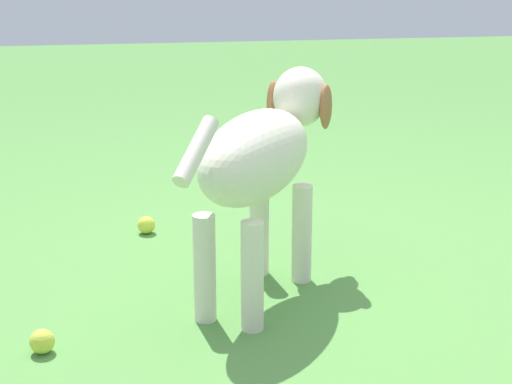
% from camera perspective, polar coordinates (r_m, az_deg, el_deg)
% --- Properties ---
extents(ground, '(14.00, 14.00, 0.00)m').
position_cam_1_polar(ground, '(2.59, 4.32, -6.69)').
color(ground, '#548C42').
extents(dog, '(0.60, 0.84, 0.66)m').
position_cam_1_polar(dog, '(2.42, 0.55, 2.55)').
color(dog, silver).
rests_on(dog, ground).
extents(tennis_ball_0, '(0.07, 0.07, 0.07)m').
position_cam_1_polar(tennis_ball_0, '(3.08, -7.66, -2.29)').
color(tennis_ball_0, '#CFD940').
rests_on(tennis_ball_0, ground).
extents(tennis_ball_1, '(0.07, 0.07, 0.07)m').
position_cam_1_polar(tennis_ball_1, '(2.26, -14.69, -10.05)').
color(tennis_ball_1, '#CBD342').
rests_on(tennis_ball_1, ground).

